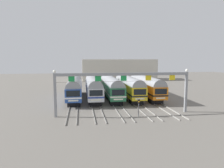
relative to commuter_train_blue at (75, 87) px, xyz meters
name	(u,v)px	position (x,y,z in m)	size (l,w,h in m)	color
ground_plane	(111,98)	(7.79, 0.00, -2.69)	(160.00, 160.00, 0.00)	slate
track_bed	(103,87)	(7.79, 17.00, -2.61)	(17.09, 70.00, 0.15)	gray
commuter_train_blue	(75,87)	(0.00, 0.00, 0.00)	(2.88, 18.06, 5.05)	#284C9E
commuter_train_silver	(93,86)	(3.90, 0.00, 0.00)	(2.88, 18.06, 4.77)	silver
commuter_train_green	(111,86)	(7.79, 0.00, 0.00)	(2.88, 18.06, 5.05)	#236B42
commuter_train_yellow	(129,86)	(11.69, 0.00, 0.00)	(2.88, 18.06, 5.05)	gold
commuter_train_orange	(146,85)	(15.59, 0.00, 0.00)	(2.88, 18.06, 4.77)	orange
catenary_gantry	(124,81)	(7.79, -13.50, 2.54)	(20.83, 0.44, 6.97)	gray
yard_signal_mast	(139,104)	(9.74, -15.16, -0.82)	(0.28, 0.35, 2.67)	#59595E
maintenance_building	(119,70)	(16.51, 38.96, 1.47)	(29.43, 10.00, 8.31)	beige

